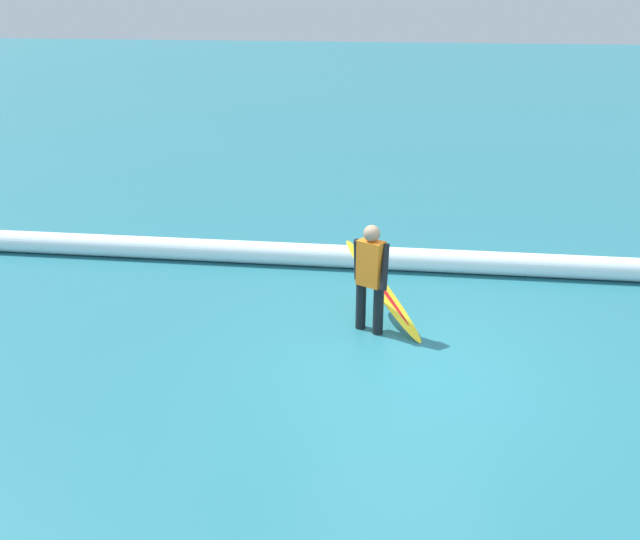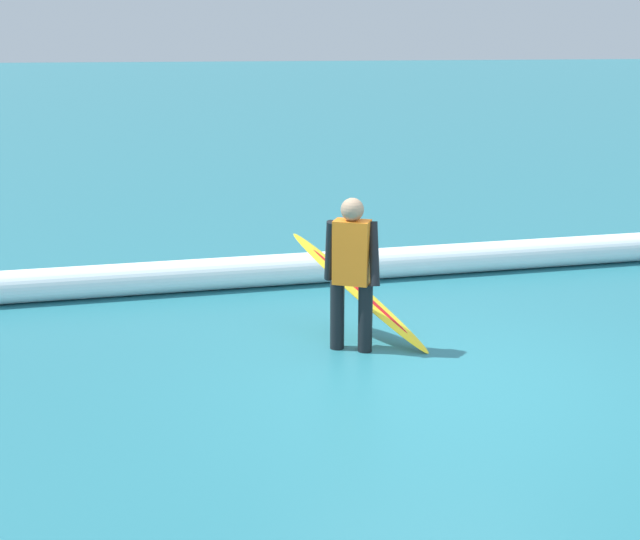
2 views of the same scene
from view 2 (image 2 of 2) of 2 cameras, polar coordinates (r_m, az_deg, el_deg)
name	(u,v)px [view 2 (image 2 of 2)]	position (r m, az deg, el deg)	size (l,w,h in m)	color
ground_plane	(437,377)	(7.84, 7.79, -7.09)	(153.93, 153.93, 0.00)	#246B78
surfer	(352,267)	(8.15, 2.12, 0.22)	(0.48, 0.42, 1.51)	black
surfboard	(359,292)	(8.54, 2.61, -1.45)	(1.36, 1.24, 1.03)	yellow
wave_crest_foreground	(392,263)	(10.79, 4.82, 0.49)	(0.38, 0.38, 23.80)	white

